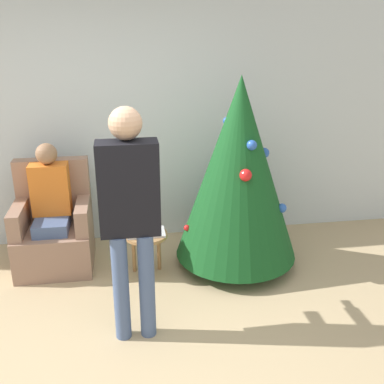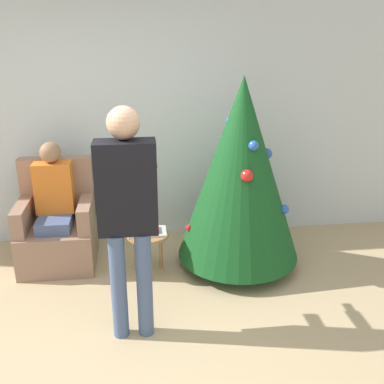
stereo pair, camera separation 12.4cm
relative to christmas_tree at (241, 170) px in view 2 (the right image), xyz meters
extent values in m
plane|color=tan|center=(-1.22, -1.40, -0.99)|extent=(14.00, 14.00, 0.00)
cube|color=silver|center=(-1.22, 0.83, 0.36)|extent=(8.00, 0.06, 2.70)
cylinder|color=brown|center=(0.00, 0.00, -0.93)|extent=(0.10, 0.10, 0.12)
cone|color=#144C1E|center=(0.00, 0.00, 0.00)|extent=(1.18, 1.18, 1.74)
sphere|color=#2856B2|center=(-0.09, 0.13, 0.44)|extent=(0.08, 0.08, 0.08)
sphere|color=#2856B2|center=(0.40, -0.16, -0.35)|extent=(0.09, 0.09, 0.09)
sphere|color=#2856B2|center=(0.26, 0.05, 0.14)|extent=(0.10, 0.10, 0.10)
sphere|color=#2856B2|center=(0.06, -0.20, 0.29)|extent=(0.09, 0.09, 0.09)
sphere|color=red|center=(-0.49, -0.02, -0.55)|extent=(0.06, 0.06, 0.06)
sphere|color=red|center=(-0.01, -0.30, 0.05)|extent=(0.11, 0.11, 0.11)
cube|color=#93705B|center=(-1.77, 0.22, -0.78)|extent=(0.71, 0.67, 0.41)
cube|color=#93705B|center=(-1.77, 0.49, -0.27)|extent=(0.71, 0.14, 0.62)
cube|color=#93705B|center=(-2.07, 0.22, -0.45)|extent=(0.12, 0.60, 0.26)
cube|color=#93705B|center=(-1.47, 0.22, -0.45)|extent=(0.12, 0.60, 0.26)
cylinder|color=#475B84|center=(-1.87, 0.02, -0.78)|extent=(0.11, 0.11, 0.41)
cylinder|color=#475B84|center=(-1.67, 0.02, -0.78)|extent=(0.11, 0.11, 0.41)
cube|color=#475B84|center=(-1.77, 0.17, -0.52)|extent=(0.32, 0.40, 0.12)
cube|color=orange|center=(-1.77, 0.32, -0.21)|extent=(0.36, 0.20, 0.50)
sphere|color=#936B4C|center=(-1.77, 0.32, 0.14)|extent=(0.20, 0.20, 0.20)
cylinder|color=#475B84|center=(-1.13, -0.97, -0.56)|extent=(0.12, 0.12, 0.85)
cylinder|color=#475B84|center=(-0.93, -0.97, -0.56)|extent=(0.12, 0.12, 0.85)
cube|color=black|center=(-1.03, -0.91, 0.20)|extent=(0.43, 0.20, 0.68)
sphere|color=tan|center=(-1.03, -0.88, 0.66)|extent=(0.23, 0.23, 0.23)
cylinder|color=black|center=(-1.21, -0.72, 0.34)|extent=(0.08, 0.30, 0.08)
cylinder|color=black|center=(-0.85, -0.72, 0.34)|extent=(0.08, 0.30, 0.08)
cube|color=white|center=(-0.85, -0.53, 0.34)|extent=(0.04, 0.14, 0.04)
cylinder|color=#A37547|center=(-0.89, -0.07, -0.58)|extent=(0.40, 0.40, 0.03)
cylinder|color=#A37547|center=(-0.89, -0.21, -0.79)|extent=(0.04, 0.04, 0.40)
cylinder|color=#A37547|center=(-0.76, 0.00, -0.79)|extent=(0.04, 0.04, 0.40)
cylinder|color=#A37547|center=(-1.01, 0.00, -0.79)|extent=(0.04, 0.04, 0.40)
cube|color=silver|center=(-0.89, -0.07, -0.55)|extent=(0.35, 0.23, 0.02)
cube|color=#B21E23|center=(-0.89, -0.07, -0.53)|extent=(0.22, 0.15, 0.02)
camera|label=1|loc=(-1.05, -3.89, 1.28)|focal=42.00mm
camera|label=2|loc=(-0.92, -3.91, 1.28)|focal=42.00mm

